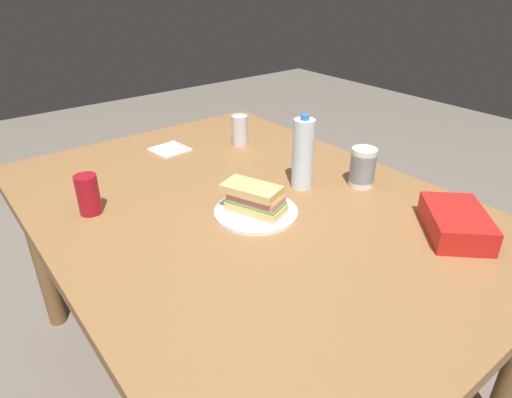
{
  "coord_description": "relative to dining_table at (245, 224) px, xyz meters",
  "views": [
    {
      "loc": [
        -0.98,
        0.72,
        1.39
      ],
      "look_at": [
        -0.08,
        0.01,
        0.78
      ],
      "focal_mm": 31.02,
      "sensor_mm": 36.0,
      "label": 1
    }
  ],
  "objects": [
    {
      "name": "water_bottle_tall",
      "position": [
        -0.02,
        -0.22,
        0.19
      ],
      "size": [
        0.07,
        0.07,
        0.25
      ],
      "color": "silver",
      "rests_on": "dining_table"
    },
    {
      "name": "ground_plane",
      "position": [
        0.0,
        0.0,
        -0.66
      ],
      "size": [
        8.0,
        8.0,
        0.0
      ],
      "primitive_type": "plane",
      "color": "#70665B"
    },
    {
      "name": "dining_table",
      "position": [
        0.0,
        0.0,
        0.0
      ],
      "size": [
        1.6,
        1.16,
        0.73
      ],
      "color": "olive",
      "rests_on": "ground_plane"
    },
    {
      "name": "chip_bag",
      "position": [
        -0.5,
        -0.35,
        0.11
      ],
      "size": [
        0.27,
        0.27,
        0.07
      ],
      "primitive_type": "cube",
      "rotation": [
        0.0,
        0.0,
        5.52
      ],
      "color": "red",
      "rests_on": "dining_table"
    },
    {
      "name": "plastic_cup_stack",
      "position": [
        -0.14,
        -0.39,
        0.14
      ],
      "size": [
        0.08,
        0.08,
        0.13
      ],
      "color": "silver",
      "rests_on": "dining_table"
    },
    {
      "name": "sandwich",
      "position": [
        -0.07,
        0.02,
        0.13
      ],
      "size": [
        0.2,
        0.16,
        0.08
      ],
      "color": "#DBB26B",
      "rests_on": "paper_plate"
    },
    {
      "name": "paper_napkin",
      "position": [
        0.54,
        -0.03,
        0.08
      ],
      "size": [
        0.14,
        0.14,
        0.01
      ],
      "primitive_type": "cube",
      "rotation": [
        0.0,
        0.0,
        3.25
      ],
      "color": "white",
      "rests_on": "dining_table"
    },
    {
      "name": "soda_can_red",
      "position": [
        0.23,
        0.4,
        0.14
      ],
      "size": [
        0.07,
        0.07,
        0.12
      ],
      "primitive_type": "cylinder",
      "color": "maroon",
      "rests_on": "dining_table"
    },
    {
      "name": "paper_plate",
      "position": [
        -0.08,
        0.01,
        0.08
      ],
      "size": [
        0.25,
        0.25,
        0.01
      ],
      "primitive_type": "cylinder",
      "color": "white",
      "rests_on": "dining_table"
    },
    {
      "name": "soda_can_silver",
      "position": [
        0.42,
        -0.29,
        0.14
      ],
      "size": [
        0.07,
        0.07,
        0.12
      ],
      "primitive_type": "cylinder",
      "color": "silver",
      "rests_on": "dining_table"
    }
  ]
}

